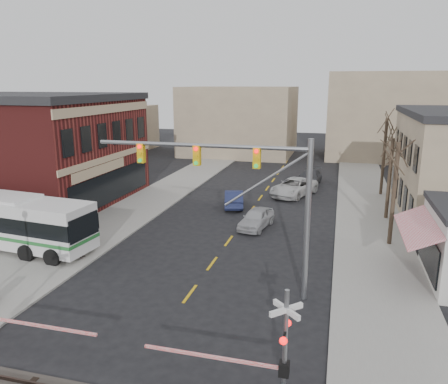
% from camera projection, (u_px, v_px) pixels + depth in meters
% --- Properties ---
extents(ground, '(160.00, 160.00, 0.00)m').
position_uv_depth(ground, '(176.00, 313.00, 20.41)').
color(ground, black).
rests_on(ground, ground).
extents(sidewalk_west, '(5.00, 60.00, 0.12)m').
position_uv_depth(sidewalk_west, '(158.00, 196.00, 41.52)').
color(sidewalk_west, gray).
rests_on(sidewalk_west, ground).
extents(sidewalk_east, '(5.00, 60.00, 0.12)m').
position_uv_depth(sidewalk_east, '(367.00, 210.00, 36.76)').
color(sidewalk_east, gray).
rests_on(sidewalk_east, ground).
extents(tree_east_a, '(0.28, 0.28, 6.75)m').
position_uv_depth(tree_east_a, '(394.00, 194.00, 28.18)').
color(tree_east_a, '#382B21').
rests_on(tree_east_a, sidewalk_east).
extents(tree_east_b, '(0.28, 0.28, 6.30)m').
position_uv_depth(tree_east_b, '(389.00, 179.00, 33.78)').
color(tree_east_b, '#382B21').
rests_on(tree_east_b, sidewalk_east).
extents(tree_east_c, '(0.28, 0.28, 7.20)m').
position_uv_depth(tree_east_c, '(384.00, 157.00, 41.13)').
color(tree_east_c, '#382B21').
rests_on(tree_east_c, sidewalk_east).
extents(transit_bus, '(13.27, 4.16, 3.36)m').
position_uv_depth(transit_bus, '(1.00, 219.00, 28.24)').
color(transit_bus, silver).
rests_on(transit_bus, ground).
extents(traffic_signal_mast, '(10.89, 0.30, 8.00)m').
position_uv_depth(traffic_signal_mast, '(247.00, 182.00, 21.16)').
color(traffic_signal_mast, gray).
rests_on(traffic_signal_mast, ground).
extents(rr_crossing_east, '(5.60, 1.36, 4.00)m').
position_uv_depth(rr_crossing_east, '(272.00, 344.00, 14.60)').
color(rr_crossing_east, gray).
rests_on(rr_crossing_east, ground).
extents(car_a, '(2.43, 4.52, 1.46)m').
position_uv_depth(car_a, '(256.00, 218.00, 32.39)').
color(car_a, '#A4A4A8').
rests_on(car_a, ground).
extents(car_b, '(2.61, 4.73, 1.48)m').
position_uv_depth(car_b, '(234.00, 198.00, 38.01)').
color(car_b, '#1D2348').
rests_on(car_b, ground).
extents(car_c, '(4.66, 6.53, 1.65)m').
position_uv_depth(car_c, '(294.00, 187.00, 41.70)').
color(car_c, silver).
rests_on(car_c, ground).
extents(car_d, '(2.67, 5.38, 1.50)m').
position_uv_depth(car_d, '(309.00, 178.00, 46.32)').
color(car_d, '#393A3E').
rests_on(car_d, ground).
extents(pedestrian_near, '(0.56, 0.73, 1.79)m').
position_uv_depth(pedestrian_near, '(81.00, 244.00, 26.45)').
color(pedestrian_near, '#4F433F').
rests_on(pedestrian_near, sidewalk_west).
extents(pedestrian_far, '(0.98, 1.04, 1.71)m').
position_uv_depth(pedestrian_far, '(63.00, 232.00, 28.72)').
color(pedestrian_far, '#312D50').
rests_on(pedestrian_far, sidewalk_west).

